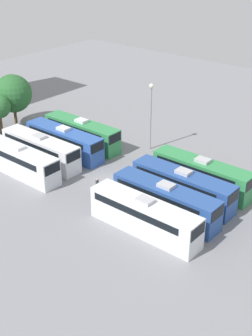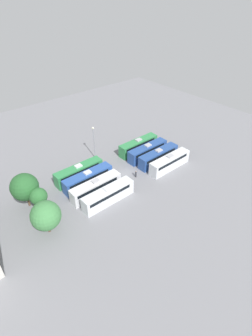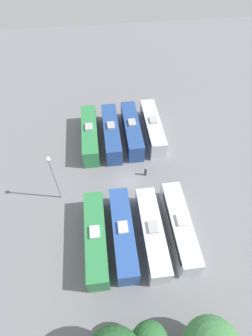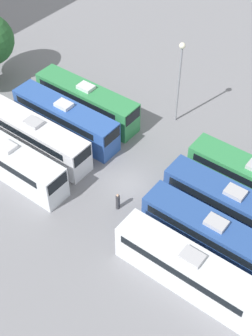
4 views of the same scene
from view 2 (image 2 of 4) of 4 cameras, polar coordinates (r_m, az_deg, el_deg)
ground_plane at (r=62.68m, az=-0.16°, el=-1.12°), size 111.05×111.05×0.00m
bus_0 at (r=64.22m, az=9.46°, el=1.30°), size 2.56×11.71×3.65m
bus_1 at (r=66.06m, az=7.04°, el=2.60°), size 2.56×11.71×3.65m
bus_2 at (r=67.91m, az=4.71°, el=3.74°), size 2.56×11.71×3.65m
bus_3 at (r=70.18m, az=2.70°, el=4.95°), size 2.56×11.71×3.65m
bus_4 at (r=53.85m, az=-3.91°, el=-5.89°), size 2.56×11.71×3.65m
bus_5 at (r=56.00m, az=-6.58°, el=-4.18°), size 2.56×11.71×3.65m
bus_6 at (r=58.60m, az=-8.29°, el=-2.29°), size 2.56×11.71×3.65m
bus_7 at (r=60.95m, az=-10.22°, el=-0.85°), size 2.56×11.71×3.65m
worker_person at (r=61.06m, az=2.16°, el=-1.33°), size 0.36×0.36×1.72m
light_pole at (r=65.64m, az=-7.05°, el=6.54°), size 0.60×0.60×8.89m
tree_0 at (r=48.51m, az=-17.07°, el=-9.88°), size 5.40×5.40×6.71m
tree_1 at (r=52.73m, az=-18.52°, el=-5.90°), size 3.39×3.39×5.77m
tree_2 at (r=54.65m, az=-21.22°, el=-3.89°), size 5.51×5.51×7.57m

